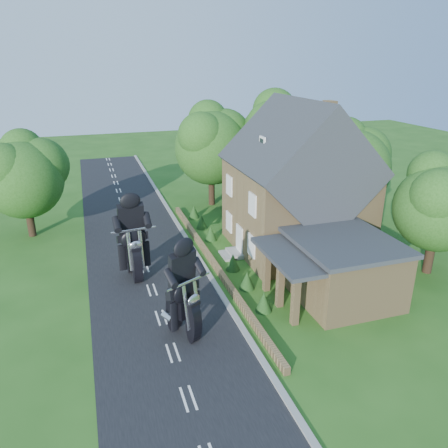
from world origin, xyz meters
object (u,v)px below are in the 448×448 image
object	(u,v)px
annex	(340,267)
motorcycle_follow	(135,265)
garden_wall	(213,262)
motorcycle_lead	(184,322)
house	(297,188)

from	to	relation	value
annex	motorcycle_follow	world-z (taller)	annex
garden_wall	motorcycle_lead	size ratio (longest dim) A/B	13.23
house	motorcycle_follow	distance (m)	11.78
annex	motorcycle_lead	distance (m)	9.18
house	annex	world-z (taller)	house
motorcycle_lead	annex	bearing A→B (deg)	160.04
annex	motorcycle_lead	bearing A→B (deg)	-173.29
garden_wall	house	distance (m)	7.52
garden_wall	annex	xyz separation A→B (m)	(5.57, -5.80, 1.57)
house	motorcycle_follow	xyz separation A→B (m)	(-11.18, -1.11, -3.53)
house	annex	bearing A→B (deg)	-95.24
garden_wall	motorcycle_follow	size ratio (longest dim) A/B	12.57
house	motorcycle_lead	world-z (taller)	house
house	annex	distance (m)	7.30
house	garden_wall	bearing A→B (deg)	-170.83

